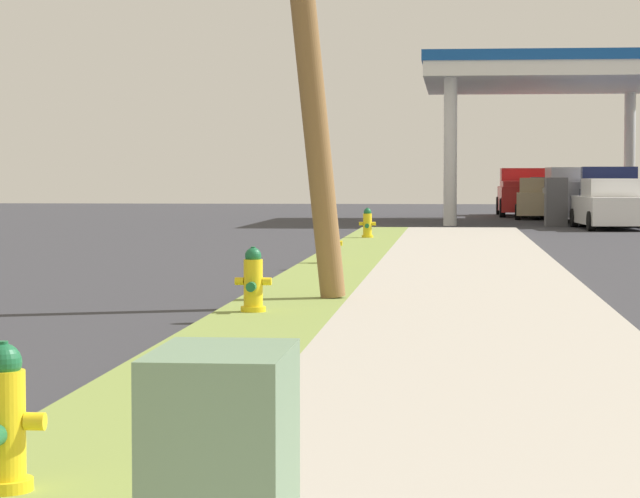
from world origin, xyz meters
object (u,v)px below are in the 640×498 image
object	(u,v)px
car_tan_by_near_pump	(540,200)
truck_silver_at_far_bay	(576,196)
fire_hydrant_third	(331,244)
fire_hydrant_nearest	(3,426)
truck_red_on_apron	(524,194)
car_white_by_far_pump	(611,206)
truck_navy_at_forecourt	(610,198)
fire_hydrant_fourth	(367,225)
fire_hydrant_second	(253,283)

from	to	relation	value
car_tan_by_near_pump	truck_silver_at_far_bay	distance (m)	3.34
fire_hydrant_third	fire_hydrant_nearest	bearing A→B (deg)	-90.12
fire_hydrant_third	car_tan_by_near_pump	world-z (taller)	car_tan_by_near_pump
fire_hydrant_nearest	car_tan_by_near_pump	size ratio (longest dim) A/B	0.16
fire_hydrant_nearest	truck_red_on_apron	world-z (taller)	truck_red_on_apron
car_white_by_far_pump	truck_silver_at_far_bay	bearing A→B (deg)	93.35
fire_hydrant_nearest	truck_silver_at_far_bay	size ratio (longest dim) A/B	0.14
fire_hydrant_nearest	truck_navy_at_forecourt	size ratio (longest dim) A/B	0.14
fire_hydrant_fourth	truck_navy_at_forecourt	distance (m)	15.26
fire_hydrant_third	truck_silver_at_far_bay	world-z (taller)	truck_silver_at_far_bay
fire_hydrant_second	truck_silver_at_far_bay	xyz separation A→B (m)	(6.73, 36.12, 0.47)
fire_hydrant_nearest	truck_silver_at_far_bay	bearing A→B (deg)	81.64
truck_red_on_apron	truck_silver_at_far_bay	distance (m)	6.95
fire_hydrant_nearest	truck_red_on_apron	xyz separation A→B (m)	(5.11, 52.15, 0.47)
fire_hydrant_nearest	truck_red_on_apron	distance (m)	52.41
truck_red_on_apron	truck_silver_at_far_bay	world-z (taller)	same
fire_hydrant_second	car_white_by_far_pump	bearing A→B (deg)	76.02
fire_hydrant_second	truck_navy_at_forecourt	bearing A→B (deg)	76.99
car_tan_by_near_pump	truck_navy_at_forecourt	bearing A→B (deg)	-73.61
fire_hydrant_fourth	car_white_by_far_pump	world-z (taller)	car_white_by_far_pump
car_tan_by_near_pump	truck_red_on_apron	world-z (taller)	truck_red_on_apron
fire_hydrant_nearest	fire_hydrant_fourth	size ratio (longest dim) A/B	1.00
fire_hydrant_third	fire_hydrant_fourth	bearing A→B (deg)	89.78
fire_hydrant_second	fire_hydrant_fourth	size ratio (longest dim) A/B	1.00
fire_hydrant_second	car_tan_by_near_pump	bearing A→B (deg)	81.83
truck_navy_at_forecourt	truck_silver_at_far_bay	bearing A→B (deg)	103.74
fire_hydrant_third	fire_hydrant_fourth	distance (m)	10.25
car_white_by_far_pump	truck_silver_at_far_bay	size ratio (longest dim) A/B	0.84
fire_hydrant_nearest	car_white_by_far_pump	bearing A→B (deg)	79.43
fire_hydrant_fourth	truck_navy_at_forecourt	bearing A→B (deg)	60.89
fire_hydrant_nearest	truck_silver_at_far_bay	world-z (taller)	truck_silver_at_far_bay
fire_hydrant_third	truck_navy_at_forecourt	xyz separation A→B (m)	(7.46, 23.58, 0.47)
car_white_by_far_pump	truck_navy_at_forecourt	xyz separation A→B (m)	(0.40, 3.95, 0.19)
fire_hydrant_fourth	car_tan_by_near_pump	size ratio (longest dim) A/B	0.16
fire_hydrant_third	truck_red_on_apron	size ratio (longest dim) A/B	0.14
truck_silver_at_far_bay	fire_hydrant_nearest	bearing A→B (deg)	-98.36
fire_hydrant_second	truck_navy_at_forecourt	world-z (taller)	truck_navy_at_forecourt
truck_silver_at_far_bay	truck_red_on_apron	bearing A→B (deg)	102.93
truck_silver_at_far_bay	car_white_by_far_pump	bearing A→B (deg)	-86.65
fire_hydrant_third	truck_red_on_apron	distance (m)	34.14
car_tan_by_near_pump	truck_navy_at_forecourt	size ratio (longest dim) A/B	0.83
truck_red_on_apron	truck_silver_at_far_bay	xyz separation A→B (m)	(1.56, -6.78, 0.00)
fire_hydrant_fourth	truck_red_on_apron	world-z (taller)	truck_red_on_apron
truck_red_on_apron	truck_silver_at_far_bay	size ratio (longest dim) A/B	0.98
fire_hydrant_second	truck_navy_at_forecourt	size ratio (longest dim) A/B	0.14
fire_hydrant_second	truck_silver_at_far_bay	bearing A→B (deg)	79.45
truck_navy_at_forecourt	truck_red_on_apron	size ratio (longest dim) A/B	1.02
car_white_by_far_pump	car_tan_by_near_pump	bearing A→B (deg)	98.26
fire_hydrant_nearest	truck_red_on_apron	bearing A→B (deg)	84.40
car_tan_by_near_pump	fire_hydrant_nearest	bearing A→B (deg)	-96.55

